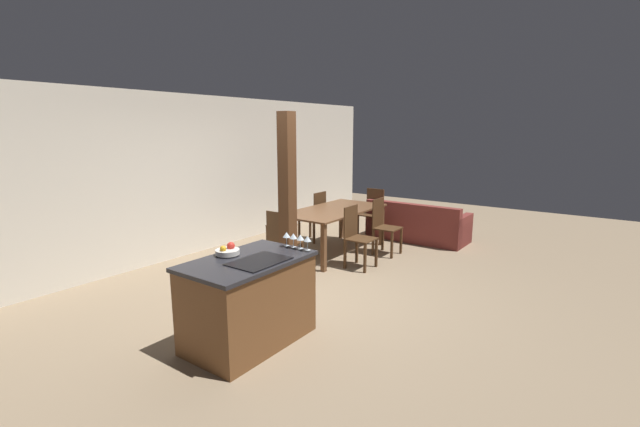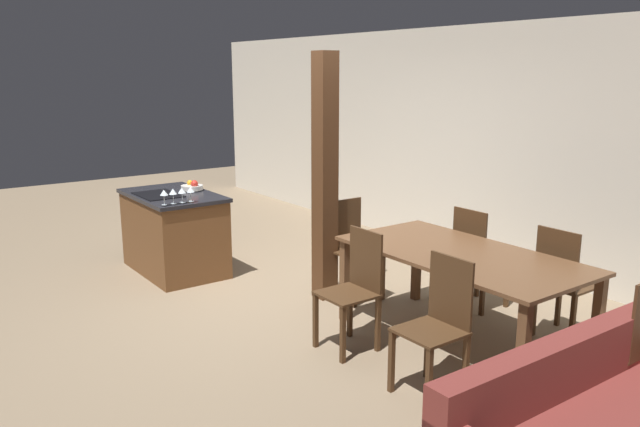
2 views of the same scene
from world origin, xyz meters
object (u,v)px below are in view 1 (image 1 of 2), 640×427
Objects in this scene: dining_chair_far_left at (285,224)px; dining_chair_far_right at (315,215)px; dining_table at (334,214)px; kitchen_island at (249,301)px; wine_glass_near at (307,239)px; fruit_bowl at (228,251)px; wine_glass_end at (287,235)px; dining_chair_foot_end at (372,212)px; dining_chair_head_end at (282,241)px; wine_glass_far at (293,236)px; timber_post at (287,198)px; dining_chair_near_right at (384,225)px; dining_chair_near_left at (357,236)px; wine_glass_middle at (300,238)px; couch at (417,226)px.

dining_chair_far_right is (0.90, 0.00, 0.00)m from dining_chair_far_left.
dining_chair_far_left is (-0.45, 0.73, -0.18)m from dining_table.
dining_chair_far_left is at bearing 33.94° from kitchen_island.
wine_glass_near is at bearing -29.66° from kitchen_island.
wine_glass_near is 0.16× the size of dining_chair_far_right.
wine_glass_end reaches higher than fruit_bowl.
dining_chair_foot_end reaches higher than kitchen_island.
dining_chair_foot_end is at bearing -90.00° from dining_chair_head_end.
dining_chair_far_left is at bearing 29.92° from fruit_bowl.
timber_post is (1.08, 0.99, 0.17)m from wine_glass_far.
dining_table is 0.88m from dining_chair_far_left.
dining_chair_far_left reaches higher than dining_table.
dining_chair_near_right is 1.18m from dining_chair_foot_end.
dining_chair_near_right is at bearing 1.70° from fruit_bowl.
fruit_bowl is 4.65m from dining_chair_foot_end.
dining_chair_near_left is 0.90m from dining_chair_near_right.
fruit_bowl is at bearing -178.30° from dining_chair_near_right.
wine_glass_near is 1.00× the size of wine_glass_middle.
dining_chair_foot_end is at bearing 18.32° from wine_glass_middle.
dining_chair_near_right is (3.04, 0.39, -0.51)m from wine_glass_end.
fruit_bowl is 0.25× the size of dining_chair_near_left.
wine_glass_middle is (0.58, -0.47, 0.08)m from fruit_bowl.
kitchen_island is at bearing -172.49° from dining_chair_near_left.
wine_glass_near is at bearing -90.00° from wine_glass_far.
wine_glass_far is 3.12m from dining_chair_near_right.
dining_chair_near_left is at bearing 12.78° from wine_glass_far.
wine_glass_end is at bearing -74.18° from dining_chair_foot_end.
dining_chair_near_right and dining_chair_head_end have the same top height.
couch is (4.84, 0.27, -0.18)m from kitchen_island.
dining_chair_foot_end is at bearing 15.82° from wine_glass_end.
dining_chair_foot_end is (2.75, 0.00, 0.00)m from dining_chair_head_end.
fruit_bowl is 3.30m from dining_table.
dining_chair_near_right is at bearing 86.62° from couch.
timber_post is at bearing 27.50° from kitchen_island.
wine_glass_middle is at bearing 33.91° from dining_chair_far_right.
timber_post reaches higher than kitchen_island.
couch is (4.28, 0.30, -0.74)m from wine_glass_end.
fruit_bowl is 0.25× the size of dining_chair_far_right.
dining_table is 2.08× the size of dining_chair_near_left.
timber_post is (-3.20, 0.59, 0.92)m from couch.
dining_chair_foot_end is (1.37, -0.00, -0.18)m from dining_table.
dining_chair_foot_end is (3.97, 1.12, -0.51)m from wine_glass_end.
dining_chair_near_right is 2.13m from timber_post.
dining_chair_near_left is (2.15, 0.58, -0.51)m from wine_glass_middle.
wine_glass_end is at bearing -172.66° from dining_chair_near_right.
dining_chair_near_left and dining_chair_head_end have the same top height.
wine_glass_far reaches higher than couch.
dining_chair_near_left reaches higher than dining_table.
dining_chair_near_right is (3.04, 0.58, -0.51)m from wine_glass_middle.
dining_chair_head_end reaches higher than couch.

